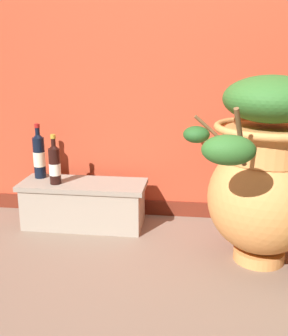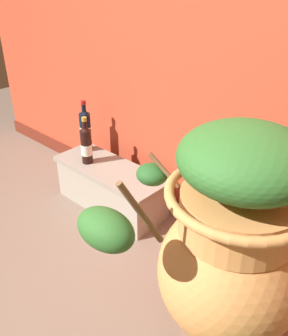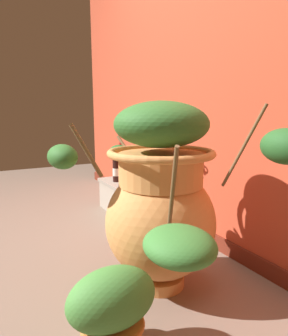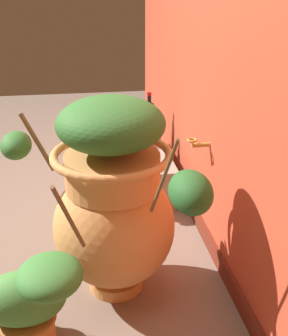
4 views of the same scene
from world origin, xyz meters
name	(u,v)px [view 2 (image 2 of 4)]	position (x,y,z in m)	size (l,w,h in m)	color
terracotta_urn	(235,248)	(0.40, 0.54, 0.48)	(1.04, 0.78, 0.96)	#D68E4C
stone_ledge	(111,185)	(-0.64, 0.86, 0.16)	(0.77, 0.30, 0.28)	#9E9384
wine_bottle_left	(86,144)	(-0.80, 0.82, 0.41)	(0.07, 0.07, 0.30)	black
wine_bottle_middle	(85,129)	(-0.94, 0.93, 0.43)	(0.07, 0.07, 0.35)	black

